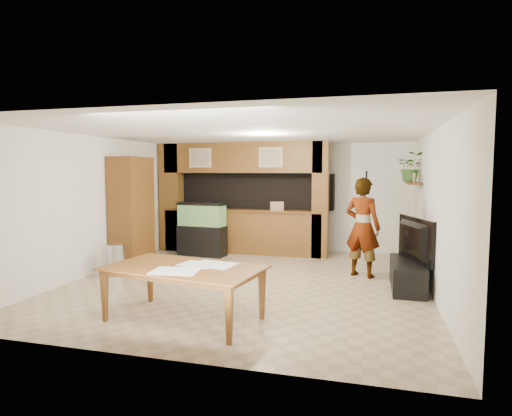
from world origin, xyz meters
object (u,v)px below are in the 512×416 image
(aquarium, at_px, (202,230))
(pantry_cabinet, at_px, (132,211))
(television, at_px, (408,240))
(person, at_px, (363,227))
(dining_table, at_px, (182,294))

(aquarium, bearing_deg, pantry_cabinet, -121.57)
(aquarium, bearing_deg, television, -15.92)
(person, distance_m, dining_table, 3.80)
(pantry_cabinet, height_order, person, pantry_cabinet)
(television, xyz_separation_m, person, (-0.74, 0.66, 0.09))
(aquarium, relative_size, television, 0.97)
(television, xyz_separation_m, dining_table, (-2.94, -2.39, -0.47))
(television, bearing_deg, person, 29.76)
(television, bearing_deg, aquarium, 49.82)
(dining_table, bearing_deg, aquarium, 118.11)
(television, distance_m, dining_table, 3.81)
(pantry_cabinet, relative_size, person, 1.22)
(aquarium, height_order, dining_table, aquarium)
(person, bearing_deg, pantry_cabinet, 27.07)
(pantry_cabinet, xyz_separation_m, dining_table, (2.41, -2.79, -0.76))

